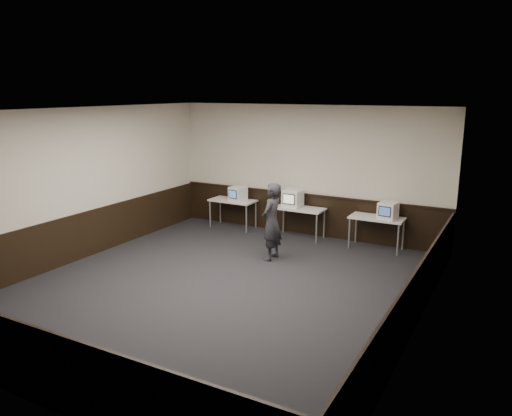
{
  "coord_description": "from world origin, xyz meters",
  "views": [
    {
      "loc": [
        4.7,
        -7.25,
        3.55
      ],
      "look_at": [
        -0.12,
        1.6,
        1.15
      ],
      "focal_mm": 35.0,
      "sensor_mm": 36.0,
      "label": 1
    }
  ],
  "objects_px": {
    "desk_left": "(233,202)",
    "emac_right": "(388,211)",
    "emac_left": "(238,194)",
    "desk_center": "(300,211)",
    "person": "(272,222)",
    "desk_right": "(377,220)",
    "emac_center": "(293,198)"
  },
  "relations": [
    {
      "from": "desk_left",
      "to": "emac_right",
      "type": "xyz_separation_m",
      "value": [
        4.04,
        -0.04,
        0.26
      ]
    },
    {
      "from": "desk_left",
      "to": "emac_right",
      "type": "bearing_deg",
      "value": -0.6
    },
    {
      "from": "emac_left",
      "to": "emac_right",
      "type": "distance_m",
      "value": 3.86
    },
    {
      "from": "desk_center",
      "to": "emac_right",
      "type": "xyz_separation_m",
      "value": [
        2.14,
        -0.04,
        0.26
      ]
    },
    {
      "from": "desk_left",
      "to": "emac_left",
      "type": "relative_size",
      "value": 2.66
    },
    {
      "from": "desk_center",
      "to": "emac_right",
      "type": "bearing_deg",
      "value": -1.13
    },
    {
      "from": "emac_right",
      "to": "person",
      "type": "height_order",
      "value": "person"
    },
    {
      "from": "desk_right",
      "to": "desk_center",
      "type": "bearing_deg",
      "value": 180.0
    },
    {
      "from": "emac_left",
      "to": "emac_center",
      "type": "bearing_deg",
      "value": 13.95
    },
    {
      "from": "desk_right",
      "to": "emac_left",
      "type": "relative_size",
      "value": 2.66
    },
    {
      "from": "desk_center",
      "to": "emac_right",
      "type": "distance_m",
      "value": 2.16
    },
    {
      "from": "desk_left",
      "to": "desk_right",
      "type": "xyz_separation_m",
      "value": [
        3.8,
        0.0,
        0.0
      ]
    },
    {
      "from": "desk_center",
      "to": "person",
      "type": "relative_size",
      "value": 0.72
    },
    {
      "from": "desk_center",
      "to": "person",
      "type": "distance_m",
      "value": 1.77
    },
    {
      "from": "desk_left",
      "to": "emac_center",
      "type": "distance_m",
      "value": 1.73
    },
    {
      "from": "emac_left",
      "to": "person",
      "type": "bearing_deg",
      "value": -31.08
    },
    {
      "from": "desk_right",
      "to": "emac_center",
      "type": "distance_m",
      "value": 2.12
    },
    {
      "from": "desk_left",
      "to": "person",
      "type": "distance_m",
      "value": 2.69
    },
    {
      "from": "desk_left",
      "to": "desk_center",
      "type": "distance_m",
      "value": 1.9
    },
    {
      "from": "emac_center",
      "to": "desk_right",
      "type": "bearing_deg",
      "value": 0.03
    },
    {
      "from": "emac_right",
      "to": "person",
      "type": "xyz_separation_m",
      "value": [
        -2.02,
        -1.72,
        -0.11
      ]
    },
    {
      "from": "emac_center",
      "to": "person",
      "type": "height_order",
      "value": "person"
    },
    {
      "from": "emac_center",
      "to": "emac_right",
      "type": "distance_m",
      "value": 2.34
    },
    {
      "from": "desk_center",
      "to": "emac_center",
      "type": "relative_size",
      "value": 2.57
    },
    {
      "from": "desk_left",
      "to": "emac_left",
      "type": "distance_m",
      "value": 0.31
    },
    {
      "from": "desk_center",
      "to": "desk_right",
      "type": "height_order",
      "value": "same"
    },
    {
      "from": "emac_left",
      "to": "emac_right",
      "type": "height_order",
      "value": "emac_right"
    },
    {
      "from": "emac_center",
      "to": "emac_right",
      "type": "xyz_separation_m",
      "value": [
        2.34,
        -0.06,
        -0.02
      ]
    },
    {
      "from": "desk_right",
      "to": "emac_right",
      "type": "height_order",
      "value": "emac_right"
    },
    {
      "from": "desk_right",
      "to": "emac_right",
      "type": "bearing_deg",
      "value": -9.78
    },
    {
      "from": "emac_left",
      "to": "emac_right",
      "type": "xyz_separation_m",
      "value": [
        3.86,
        -0.0,
        0.01
      ]
    },
    {
      "from": "desk_center",
      "to": "emac_right",
      "type": "height_order",
      "value": "emac_right"
    }
  ]
}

